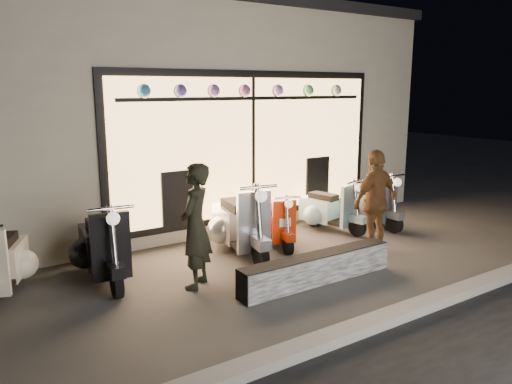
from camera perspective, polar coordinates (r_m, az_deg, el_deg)
ground at (r=7.29m, az=2.71°, el=-8.91°), size 40.00×40.00×0.00m
kerb at (r=5.90m, az=14.60°, el=-13.84°), size 40.00×0.25×0.12m
shop_building at (r=11.24m, az=-12.52°, el=9.12°), size 10.20×6.23×4.20m
graffiti_barrier at (r=6.82m, az=6.96°, el=-8.67°), size 2.39×0.28×0.40m
scooter_silver at (r=7.94m, az=-2.04°, el=-3.59°), size 0.69×1.64×1.17m
scooter_red at (r=8.42m, az=2.05°, el=-3.49°), size 0.60×1.24×0.88m
scooter_black at (r=7.22m, az=-17.15°, el=-5.92°), size 0.58×1.55×1.11m
scooter_cream at (r=7.20m, az=-27.04°, el=-7.05°), size 0.81×1.41×1.02m
scooter_blue at (r=9.31m, az=7.93°, el=-1.93°), size 0.63×1.34×0.95m
scooter_grey at (r=9.80m, az=12.45°, el=-1.27°), size 0.45×1.40×1.01m
man at (r=6.52m, az=-6.94°, el=-3.89°), size 0.71×0.70×1.65m
woman at (r=8.11m, az=13.50°, el=-1.02°), size 0.99×0.48×1.64m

